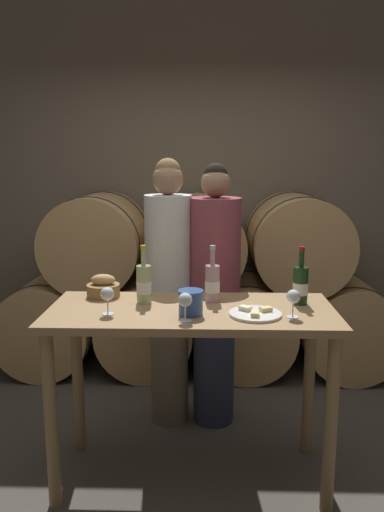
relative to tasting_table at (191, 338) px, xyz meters
name	(u,v)px	position (x,y,z in m)	size (l,w,h in m)	color
ground_plane	(191,475)	(0.00, 0.00, -0.80)	(10.00, 10.00, 0.00)	#4C473F
stone_wall_back	(198,171)	(0.00, 2.04, 0.80)	(10.00, 0.12, 3.20)	#7F705B
barrel_stack	(197,288)	(0.00, 1.50, -0.13)	(3.16, 0.86, 1.44)	tan
tasting_table	(191,338)	(0.00, 0.00, 0.00)	(1.47, 0.63, 0.96)	#99754C
person_left	(169,290)	(-0.16, 0.61, 0.09)	(0.30, 0.30, 1.71)	#756651
person_right	(214,295)	(0.13, 0.61, 0.06)	(0.32, 0.32, 1.69)	#2D334C
wine_bottle_red	(300,285)	(0.57, 0.10, 0.26)	(0.08, 0.08, 0.31)	#193819
wine_bottle_white	(144,284)	(-0.26, 0.10, 0.26)	(0.08, 0.08, 0.31)	#ADBC7F
wine_bottle_rose	(212,283)	(0.11, 0.14, 0.26)	(0.08, 0.08, 0.31)	#BC8E93
blue_crock	(191,301)	(0.00, -0.10, 0.22)	(0.13, 0.13, 0.12)	#335693
bread_basket	(103,288)	(-0.50, 0.21, 0.21)	(0.18, 0.18, 0.13)	olive
cheese_plate	(255,313)	(0.32, -0.10, 0.17)	(0.26, 0.26, 0.04)	white
wine_glass_far_left	(107,295)	(-0.41, -0.11, 0.26)	(0.07, 0.07, 0.14)	white
wine_glass_left	(185,301)	(-0.02, -0.20, 0.26)	(0.07, 0.07, 0.14)	white
wine_glass_center	(293,298)	(0.49, -0.13, 0.26)	(0.07, 0.07, 0.14)	white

